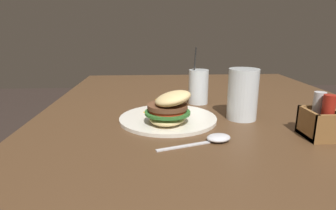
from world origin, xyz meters
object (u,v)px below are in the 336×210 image
at_px(juice_glass, 198,88).
at_px(condiment_caddy, 320,122).
at_px(meal_plate_near, 169,112).
at_px(beer_glass, 243,96).
at_px(spoon, 216,138).

bearing_deg(juice_glass, condiment_caddy, 35.20).
bearing_deg(meal_plate_near, beer_glass, 97.53).
xyz_separation_m(juice_glass, condiment_caddy, (0.35, 0.25, -0.01)).
height_order(meal_plate_near, juice_glass, juice_glass).
relative_size(meal_plate_near, juice_glass, 1.43).
distance_m(meal_plate_near, spoon, 0.18).
bearing_deg(juice_glass, meal_plate_near, -28.68).
bearing_deg(meal_plate_near, spoon, 36.31).
bearing_deg(spoon, juice_glass, 68.87).
bearing_deg(juice_glass, spoon, -2.31).
height_order(beer_glass, spoon, beer_glass).
height_order(juice_glass, spoon, juice_glass).
bearing_deg(beer_glass, juice_glass, -152.13).
distance_m(spoon, condiment_caddy, 0.27).
height_order(juice_glass, condiment_caddy, juice_glass).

